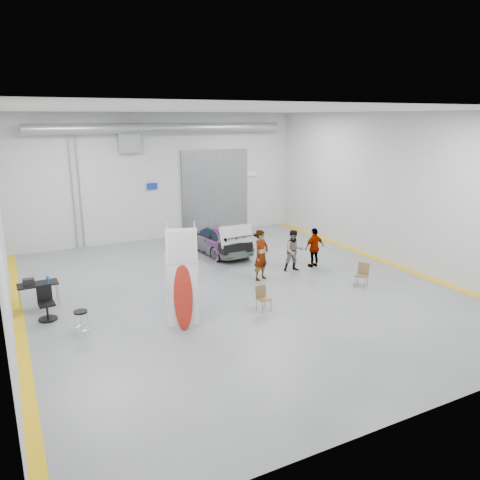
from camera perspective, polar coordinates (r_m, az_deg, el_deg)
name	(u,v)px	position (r m, az deg, el deg)	size (l,w,h in m)	color
ground	(236,289)	(16.33, -0.48, -5.97)	(16.00, 16.00, 0.00)	slate
room_shell	(215,165)	(17.46, -3.10, 9.14)	(14.02, 16.18, 6.01)	#B7B9BC
sedan_car	(217,239)	(20.54, -2.76, 0.16)	(1.71, 4.19, 1.22)	silver
person_a	(261,255)	(16.99, 2.60, -1.84)	(0.68, 0.45, 1.87)	brown
person_b	(294,251)	(18.08, 6.60, -1.30)	(0.79, 0.61, 1.62)	slate
person_c	(314,248)	(18.69, 9.06, -0.91)	(0.92, 0.38, 1.58)	#A87338
surfboard_display	(185,287)	(13.01, -6.70, -5.72)	(0.85, 0.40, 3.10)	white
folding_chair_near	(263,303)	(14.50, 2.88, -7.73)	(0.40, 0.42, 0.78)	brown
folding_chair_far	(361,280)	(16.95, 14.56, -4.73)	(0.54, 0.65, 0.84)	brown
shop_stool	(82,324)	(13.54, -18.75, -9.65)	(0.38, 0.38, 0.75)	black
work_table	(35,284)	(15.96, -23.69, -4.92)	(1.21, 0.63, 0.97)	gray
office_chair	(47,305)	(14.96, -22.52, -7.35)	(0.54, 0.54, 1.01)	black
trunk_lid	(236,234)	(18.76, -0.46, 0.75)	(1.42, 0.86, 0.04)	silver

